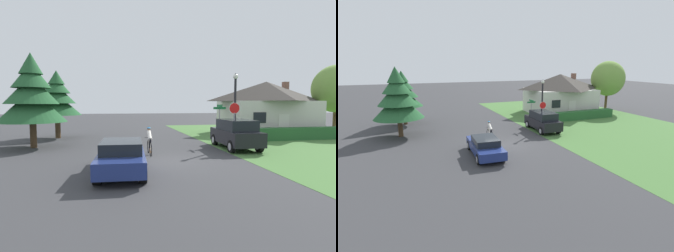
% 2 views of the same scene
% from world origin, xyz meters
% --- Properties ---
extents(ground_plane, '(140.00, 140.00, 0.00)m').
position_xyz_m(ground_plane, '(0.00, 0.00, 0.00)').
color(ground_plane, '#38383A').
extents(grass_verge_right, '(16.00, 36.00, 0.01)m').
position_xyz_m(grass_verge_right, '(12.13, 4.00, 0.01)').
color(grass_verge_right, '#477538').
rests_on(grass_verge_right, ground).
extents(cottage_house, '(8.83, 7.46, 5.06)m').
position_xyz_m(cottage_house, '(11.86, 10.53, 2.59)').
color(cottage_house, beige).
rests_on(cottage_house, ground).
extents(hedge_row, '(10.49, 0.90, 0.99)m').
position_xyz_m(hedge_row, '(10.99, 6.00, 0.49)').
color(hedge_row, '#285B2D').
rests_on(hedge_row, ground).
extents(sedan_left_lane, '(2.10, 4.72, 1.35)m').
position_xyz_m(sedan_left_lane, '(-2.06, -1.64, 0.69)').
color(sedan_left_lane, navy).
rests_on(sedan_left_lane, ground).
extents(cyclist, '(0.44, 1.82, 1.55)m').
position_xyz_m(cyclist, '(-0.45, 2.12, 0.74)').
color(cyclist, black).
rests_on(cyclist, ground).
extents(parked_suv_right, '(2.14, 4.57, 1.86)m').
position_xyz_m(parked_suv_right, '(5.22, 3.05, 0.96)').
color(parked_suv_right, black).
rests_on(parked_suv_right, ground).
extents(stop_sign, '(0.67, 0.07, 2.93)m').
position_xyz_m(stop_sign, '(4.80, 2.40, 2.04)').
color(stop_sign, gray).
rests_on(stop_sign, ground).
extents(street_lamp, '(0.32, 0.32, 4.86)m').
position_xyz_m(street_lamp, '(5.41, 3.63, 2.87)').
color(street_lamp, black).
rests_on(street_lamp, ground).
extents(street_name_sign, '(0.90, 0.90, 2.81)m').
position_xyz_m(street_name_sign, '(4.76, 4.66, 1.94)').
color(street_name_sign, gray).
rests_on(street_name_sign, ground).
extents(conifer_tall_near, '(4.24, 4.24, 6.14)m').
position_xyz_m(conifer_tall_near, '(-7.61, 5.85, 3.40)').
color(conifer_tall_near, '#4C3823').
rests_on(conifer_tall_near, ground).
extents(conifer_tall_far, '(3.88, 3.88, 5.64)m').
position_xyz_m(conifer_tall_far, '(-7.14, 10.80, 3.36)').
color(conifer_tall_far, '#4C3823').
rests_on(conifer_tall_far, ground).
extents(deciduous_tree_right, '(4.38, 4.38, 6.65)m').
position_xyz_m(deciduous_tree_right, '(18.63, 9.44, 4.34)').
color(deciduous_tree_right, '#4C3823').
rests_on(deciduous_tree_right, ground).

